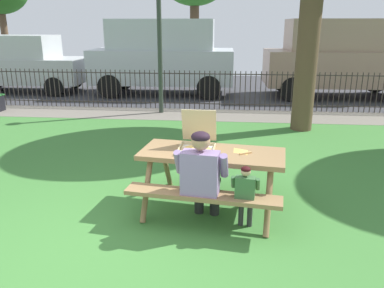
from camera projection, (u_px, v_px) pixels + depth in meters
ground at (135, 192)px, 5.55m from camera, size 28.00×11.30×0.02m
cobblestone_walkway at (179, 114)px, 10.25m from camera, size 28.00×1.40×0.01m
street_asphalt at (194, 88)px, 14.51m from camera, size 28.00×7.56×0.01m
picnic_table_foreground at (212, 165)px, 4.88m from camera, size 1.98×1.71×0.79m
pizza_box_open at (197, 142)px, 4.89m from camera, size 0.47×0.54×0.50m
pizza_slice_on_table at (242, 151)px, 4.82m from camera, size 0.26×0.29×0.02m
adult_at_table at (202, 174)px, 4.41m from camera, size 0.63×0.63×1.19m
child_at_table at (245, 192)px, 4.31m from camera, size 0.33×0.33×0.83m
iron_fence_streetside at (182, 90)px, 10.75m from camera, size 20.19×0.03×1.08m
lamp_post_walkway at (159, 16)px, 9.72m from camera, size 0.28×0.28×4.10m
parked_car_far_left at (20, 63)px, 13.40m from camera, size 4.43×1.97×1.94m
parked_car_left at (163, 55)px, 12.85m from camera, size 4.73×2.13×2.46m
parked_car_center at (340, 57)px, 12.31m from camera, size 4.75×2.16×2.46m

